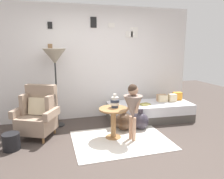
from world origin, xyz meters
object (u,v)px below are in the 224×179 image
object	(u,v)px
side_table	(113,117)
floor_lamp	(55,58)
vase_striped	(115,102)
book_on_daybed	(145,104)
daybed	(149,111)
magazine_basket	(11,142)
demijohn_far	(140,121)
person_child	(133,105)
demijohn_near	(124,121)
armchair	(38,114)

from	to	relation	value
side_table	floor_lamp	distance (m)	1.71
vase_striped	book_on_daybed	distance (m)	1.08
daybed	floor_lamp	distance (m)	2.42
magazine_basket	demijohn_far	bearing A→B (deg)	5.75
person_child	book_on_daybed	size ratio (longest dim) A/B	4.74
side_table	demijohn_near	bearing A→B (deg)	43.56
armchair	floor_lamp	distance (m)	1.16
book_on_daybed	side_table	bearing A→B (deg)	-145.85
demijohn_far	magazine_basket	bearing A→B (deg)	-174.25
daybed	demijohn_far	world-z (taller)	demijohn_far
daybed	armchair	bearing A→B (deg)	-174.15
floor_lamp	book_on_daybed	world-z (taller)	floor_lamp
armchair	demijohn_near	xyz separation A→B (m)	(1.65, -0.19, -0.25)
vase_striped	demijohn_far	xyz separation A→B (m)	(0.62, 0.21, -0.50)
vase_striped	floor_lamp	distance (m)	1.55
armchair	magazine_basket	world-z (taller)	armchair
demijohn_far	armchair	bearing A→B (deg)	173.67
person_child	armchair	bearing A→B (deg)	157.46
book_on_daybed	vase_striped	bearing A→B (deg)	-146.72
daybed	person_child	world-z (taller)	person_child
armchair	floor_lamp	xyz separation A→B (m)	(0.37, 0.46, 1.00)
vase_striped	magazine_basket	world-z (taller)	vase_striped
floor_lamp	magazine_basket	size ratio (longest dim) A/B	5.87
book_on_daybed	demijohn_near	world-z (taller)	demijohn_near
daybed	demijohn_near	xyz separation A→B (m)	(-0.78, -0.44, -0.02)
floor_lamp	magazine_basket	xyz separation A→B (m)	(-0.79, -0.92, -1.30)
floor_lamp	magazine_basket	bearing A→B (deg)	-130.49
magazine_basket	daybed	bearing A→B (deg)	14.05
vase_striped	person_child	bearing A→B (deg)	-43.26
armchair	side_table	bearing A→B (deg)	-19.91
daybed	demijohn_near	bearing A→B (deg)	-150.84
floor_lamp	vase_striped	bearing A→B (deg)	-41.42
person_child	demijohn_near	xyz separation A→B (m)	(0.01, 0.49, -0.48)
book_on_daybed	magazine_basket	distance (m)	2.76
side_table	book_on_daybed	bearing A→B (deg)	34.15
side_table	book_on_daybed	distance (m)	1.11
person_child	side_table	bearing A→B (deg)	147.05
armchair	daybed	xyz separation A→B (m)	(2.44, 0.25, -0.24)
daybed	vase_striped	bearing A→B (deg)	-146.91
vase_striped	book_on_daybed	xyz separation A→B (m)	(0.87, 0.57, -0.26)
demijohn_far	demijohn_near	bearing A→B (deg)	174.37
daybed	floor_lamp	xyz separation A→B (m)	(-2.07, 0.21, 1.24)
vase_striped	demijohn_near	distance (m)	0.62
vase_striped	floor_lamp	world-z (taller)	floor_lamp
demijohn_far	magazine_basket	distance (m)	2.43
demijohn_near	person_child	bearing A→B (deg)	-91.07
floor_lamp	demijohn_far	xyz separation A→B (m)	(1.63, -0.68, -1.27)
armchair	side_table	world-z (taller)	armchair
armchair	vase_striped	bearing A→B (deg)	-17.53
book_on_daybed	demijohn_far	distance (m)	0.50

